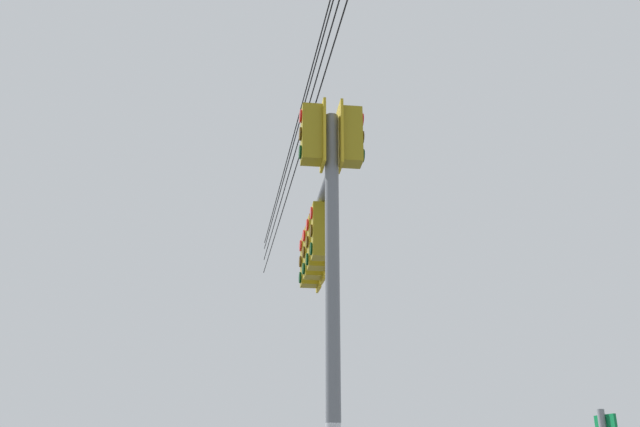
% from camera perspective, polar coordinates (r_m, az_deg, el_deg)
% --- Properties ---
extents(signal_mast_assembly, '(3.78, 1.19, 7.12)m').
position_cam_1_polar(signal_mast_assembly, '(10.63, 0.30, -2.74)').
color(signal_mast_assembly, slate).
rests_on(signal_mast_assembly, ground).
extents(overhead_wire_span, '(23.45, 4.90, 1.42)m').
position_cam_1_polar(overhead_wire_span, '(12.25, 0.00, 12.61)').
color(overhead_wire_span, black).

